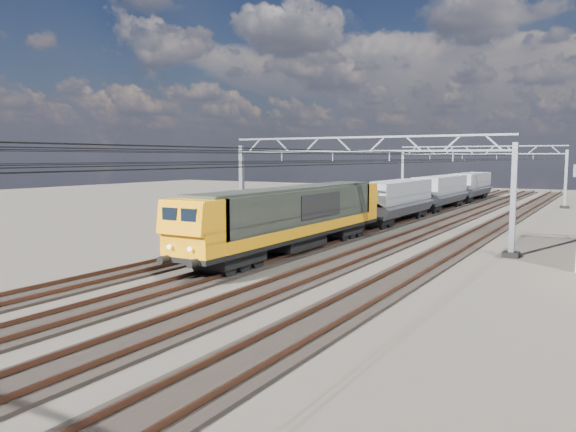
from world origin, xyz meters
The scene contains 12 objects.
ground centered at (0.00, 0.00, 0.00)m, with size 160.00×160.00×0.00m, color black.
track_outer_west centered at (-6.00, 0.00, 0.07)m, with size 2.60×140.00×0.30m.
track_loco centered at (-2.00, 0.00, 0.07)m, with size 2.60×140.00×0.30m.
track_inner_east centered at (2.00, 0.00, 0.07)m, with size 2.60×140.00×0.30m.
track_outer_east centered at (6.00, 0.00, 0.07)m, with size 2.60×140.00×0.30m.
catenary_gantry_mid centered at (0.00, 4.00, 3.91)m, with size 19.90×0.90×7.11m.
catenary_gantry_far centered at (0.00, 40.00, 3.91)m, with size 19.90×0.90×7.11m.
overhead_wires centered at (0.00, 8.00, 5.75)m, with size 12.03×140.00×0.53m.
locomotive centered at (-2.00, -1.23, 2.33)m, with size 2.76×21.10×3.62m.
hopper_wagon_lead centered at (-2.00, 16.47, 2.23)m, with size 3.38×13.00×3.25m.
hopper_wagon_mid centered at (-2.00, 30.67, 2.23)m, with size 3.38×13.00×3.25m.
hopper_wagon_third centered at (-2.00, 44.87, 2.23)m, with size 3.38×13.00×3.25m.
Camera 1 is at (14.66, -30.14, 5.76)m, focal length 35.00 mm.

